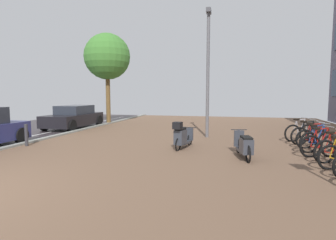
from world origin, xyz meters
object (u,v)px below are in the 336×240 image
Objects in this scene: bicycle_rack_07 at (314,139)px; lamp_post at (208,67)px; scooter_near at (182,136)px; scooter_mid at (244,146)px; bicycle_rack_05 at (321,146)px; street_tree at (107,57)px; bicycle_rack_08 at (308,136)px; bicycle_rack_09 at (300,133)px; bicycle_rack_04 at (334,151)px; parked_car_far at (74,117)px; bicycle_rack_06 at (318,142)px; bollard_far at (26,135)px.

lamp_post is (-3.95, 1.61, 2.77)m from bicycle_rack_07.
scooter_near reaches higher than scooter_mid.
street_tree is at bearing 145.65° from bicycle_rack_05.
lamp_post is at bearing -31.66° from street_tree.
bicycle_rack_08 is 1.03× the size of bicycle_rack_09.
bicycle_rack_07 is at bearing -28.35° from street_tree.
bicycle_rack_08 is at bearing 85.90° from bicycle_rack_05.
bicycle_rack_07 is 0.81× the size of scooter_near.
parked_car_far is (-11.70, 5.49, 0.26)m from bicycle_rack_04.
bicycle_rack_04 is 0.93× the size of bicycle_rack_08.
bicycle_rack_08 is (0.05, 1.42, -0.00)m from bicycle_rack_06.
bollard_far is (-10.17, -0.58, 0.06)m from bicycle_rack_05.
bicycle_rack_05 is at bearing -90.80° from bicycle_rack_09.
scooter_near reaches higher than bicycle_rack_09.
scooter_near is (-4.56, -1.92, 0.10)m from bicycle_rack_08.
bollard_far is at bearing 179.29° from bicycle_rack_04.
bicycle_rack_08 is at bearing -12.75° from parked_car_far.
street_tree reaches higher than bicycle_rack_08.
bollard_far is (1.39, -5.36, -0.19)m from parked_car_far.
bicycle_rack_04 is 0.68× the size of scooter_mid.
bicycle_rack_06 is at bearing 7.17° from bollard_far.
scooter_near is 10.09m from street_tree.
street_tree is (-10.66, 6.51, 3.95)m from bicycle_rack_06.
bicycle_rack_04 is 1.42m from bicycle_rack_06.
parked_car_far is at bearing 157.53° from bicycle_rack_05.
bicycle_rack_09 reaches higher than bicycle_rack_08.
street_tree reaches higher than lamp_post.
bollard_far is at bearing -165.27° from bicycle_rack_08.
bicycle_rack_08 is at bearing -12.91° from lamp_post.
scooter_mid is 4.89m from lamp_post.
bicycle_rack_08 is 0.72m from bicycle_rack_09.
street_tree is at bearing 148.34° from lamp_post.
bicycle_rack_04 is 0.32× the size of parked_car_far.
bicycle_rack_05 is 2.84m from bicycle_rack_09.
bicycle_rack_04 is at bearing -0.71° from bollard_far.
parked_car_far is 8.36m from lamp_post.
lamp_post is at bearing 29.44° from bollard_far.
scooter_near is 0.42× the size of parked_car_far.
parked_car_far is (-11.55, 4.78, 0.26)m from bicycle_rack_05.
scooter_near is 3.93m from lamp_post.
lamp_post is at bearing -12.66° from parked_car_far.
scooter_near is 8.48m from parked_car_far.
bicycle_rack_04 is 3.55m from bicycle_rack_09.
street_tree is at bearing 143.47° from bicycle_rack_04.
scooter_mid is at bearing -178.75° from bicycle_rack_04.
lamp_post is 0.96× the size of street_tree.
street_tree is (-10.71, 5.09, 3.96)m from bicycle_rack_08.
scooter_mid is 12.12m from street_tree.
bicycle_rack_06 is 13.10m from street_tree.
scooter_near is 5.81m from bollard_far.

